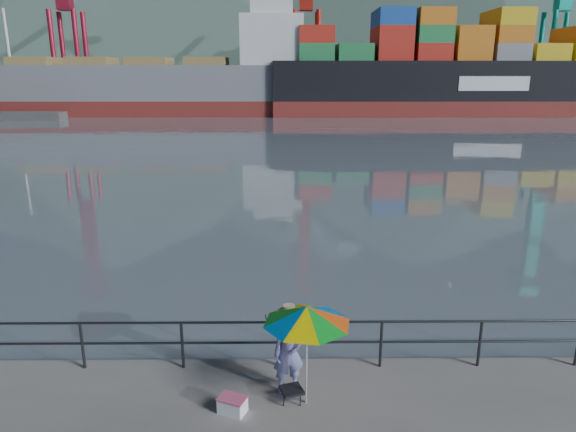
# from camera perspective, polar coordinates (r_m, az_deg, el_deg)

# --- Properties ---
(harbor_water) EXTENTS (500.00, 280.00, 0.00)m
(harbor_water) POSITION_cam_1_polar(r_m,az_deg,el_deg) (137.67, -1.05, 13.07)
(harbor_water) COLOR slate
(harbor_water) RESTS_ON ground
(far_dock) EXTENTS (200.00, 40.00, 0.40)m
(far_dock) POSITION_cam_1_polar(r_m,az_deg,el_deg) (101.11, 4.60, 12.15)
(far_dock) COLOR #514F4C
(far_dock) RESTS_ON ground
(guardrail) EXTENTS (22.00, 0.06, 1.03)m
(guardrail) POSITION_cam_1_polar(r_m,az_deg,el_deg) (10.67, -6.23, -13.96)
(guardrail) COLOR #2D3033
(guardrail) RESTS_ON ground
(port_cranes) EXTENTS (116.00, 28.00, 38.40)m
(port_cranes) POSITION_cam_1_polar(r_m,az_deg,el_deg) (96.87, 18.69, 20.78)
(port_cranes) COLOR #C11F3A
(port_cranes) RESTS_ON ground
(container_stacks) EXTENTS (58.00, 8.40, 7.80)m
(container_stacks) POSITION_cam_1_polar(r_m,az_deg,el_deg) (106.74, 17.96, 13.23)
(container_stacks) COLOR orange
(container_stacks) RESTS_ON ground
(fisherman) EXTENTS (0.66, 0.51, 1.61)m
(fisherman) POSITION_cam_1_polar(r_m,az_deg,el_deg) (9.77, 0.09, -14.93)
(fisherman) COLOR #293399
(fisherman) RESTS_ON ground
(beach_umbrella) EXTENTS (1.86, 1.86, 1.91)m
(beach_umbrella) POSITION_cam_1_polar(r_m,az_deg,el_deg) (9.01, 2.12, -10.93)
(beach_umbrella) COLOR white
(beach_umbrella) RESTS_ON ground
(folding_stool) EXTENTS (0.48, 0.48, 0.25)m
(folding_stool) POSITION_cam_1_polar(r_m,az_deg,el_deg) (9.87, 0.42, -19.21)
(folding_stool) COLOR black
(folding_stool) RESTS_ON ground
(cooler_bag) EXTENTS (0.55, 0.47, 0.27)m
(cooler_bag) POSITION_cam_1_polar(r_m,az_deg,el_deg) (9.65, -6.19, -20.21)
(cooler_bag) COLOR white
(cooler_bag) RESTS_ON ground
(fishing_rod) EXTENTS (0.03, 1.81, 1.27)m
(fishing_rod) POSITION_cam_1_polar(r_m,az_deg,el_deg) (11.02, -2.30, -16.00)
(fishing_rod) COLOR black
(fishing_rod) RESTS_ON ground
(bulk_carrier) EXTENTS (52.59, 9.10, 14.50)m
(bulk_carrier) POSITION_cam_1_polar(r_m,az_deg,el_deg) (81.51, -12.55, 13.95)
(bulk_carrier) COLOR maroon
(bulk_carrier) RESTS_ON ground
(container_ship) EXTENTS (62.54, 10.42, 18.10)m
(container_ship) POSITION_cam_1_polar(r_m,az_deg,el_deg) (85.69, 21.73, 14.45)
(container_ship) COLOR maroon
(container_ship) RESTS_ON ground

